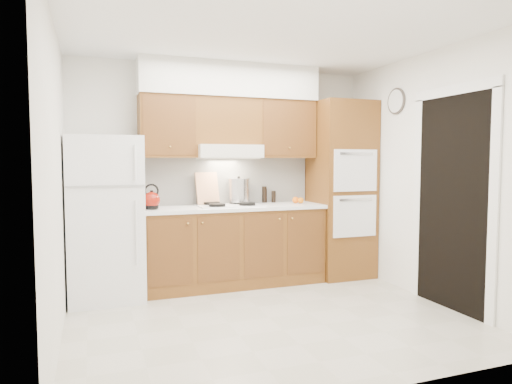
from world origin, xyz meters
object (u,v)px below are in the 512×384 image
fridge (106,218)px  kettle (152,200)px  oven_cabinet (341,190)px  stock_pot (239,190)px

fridge → kettle: (0.47, -0.03, 0.18)m
oven_cabinet → kettle: (-2.37, -0.07, -0.06)m
fridge → oven_cabinet: (2.85, 0.03, 0.24)m
oven_cabinet → kettle: bearing=-178.4°
fridge → stock_pot: bearing=7.9°
kettle → stock_pot: size_ratio=0.67×
fridge → stock_pot: fridge is taller
fridge → kettle: fridge is taller
kettle → stock_pot: bearing=27.0°
stock_pot → oven_cabinet: bearing=-7.8°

